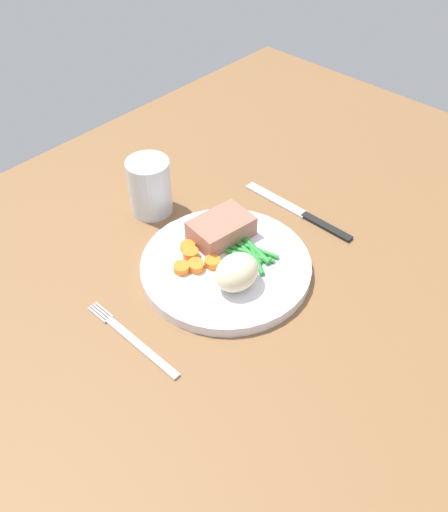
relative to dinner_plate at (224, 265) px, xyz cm
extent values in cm
cube|color=brown|center=(3.48, -0.35, -1.80)|extent=(120.00, 90.00, 2.00)
cylinder|color=white|center=(0.00, 0.00, 0.00)|extent=(24.28, 24.28, 1.60)
cube|color=#A86B56|center=(3.28, 3.82, 2.41)|extent=(9.61, 7.17, 3.22)
ellipsoid|color=beige|center=(-2.19, -4.37, 3.22)|extent=(6.42, 5.21, 4.84)
cylinder|color=orange|center=(-1.78, 5.48, 1.28)|extent=(2.24, 2.24, 0.97)
cylinder|color=orange|center=(-1.69, 0.65, 1.34)|extent=(2.28, 2.28, 1.08)
cylinder|color=orange|center=(-2.62, 4.06, 1.43)|extent=(2.30, 2.30, 1.25)
cylinder|color=orange|center=(-3.65, 2.03, 1.32)|extent=(2.18, 2.18, 1.05)
cylinder|color=orange|center=(-5.41, 2.99, 1.33)|extent=(2.30, 2.30, 1.06)
cylinder|color=orange|center=(-3.86, 1.62, 1.35)|extent=(2.02, 2.02, 1.11)
cylinder|color=#2D8C38|center=(2.94, -2.59, 1.23)|extent=(3.50, 5.25, 0.86)
cylinder|color=#2D8C38|center=(4.52, -1.33, 1.13)|extent=(2.67, 8.23, 0.67)
cylinder|color=#2D8C38|center=(2.92, -3.60, 1.18)|extent=(3.66, 5.05, 0.77)
cylinder|color=#2D8C38|center=(4.67, -1.16, 1.25)|extent=(2.80, 8.18, 0.90)
cylinder|color=#2D8C38|center=(3.49, -1.94, 1.14)|extent=(2.74, 7.21, 0.67)
cylinder|color=#2D8C38|center=(3.27, -1.26, 1.16)|extent=(1.83, 6.25, 0.71)
cylinder|color=#2D8C38|center=(2.80, -2.03, 1.15)|extent=(3.23, 6.45, 0.70)
cube|color=silver|center=(-17.29, -2.00, -0.60)|extent=(1.00, 13.00, 0.40)
cube|color=silver|center=(-17.89, 6.30, -0.60)|extent=(0.24, 3.60, 0.40)
cube|color=silver|center=(-17.49, 6.30, -0.60)|extent=(0.24, 3.60, 0.40)
cube|color=silver|center=(-17.09, 6.30, -0.60)|extent=(0.24, 3.60, 0.40)
cube|color=silver|center=(-16.69, 6.30, -0.60)|extent=(0.24, 3.60, 0.40)
cube|color=black|center=(17.45, -5.50, -0.60)|extent=(1.30, 9.00, 0.64)
cube|color=silver|center=(17.45, 4.50, -0.60)|extent=(1.70, 12.00, 0.40)
cylinder|color=silver|center=(2.04, 17.74, 3.76)|extent=(6.75, 6.75, 9.13)
cylinder|color=silver|center=(2.04, 17.74, 1.72)|extent=(6.21, 6.21, 5.05)
camera|label=1|loc=(-40.75, -37.97, 55.29)|focal=38.60mm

